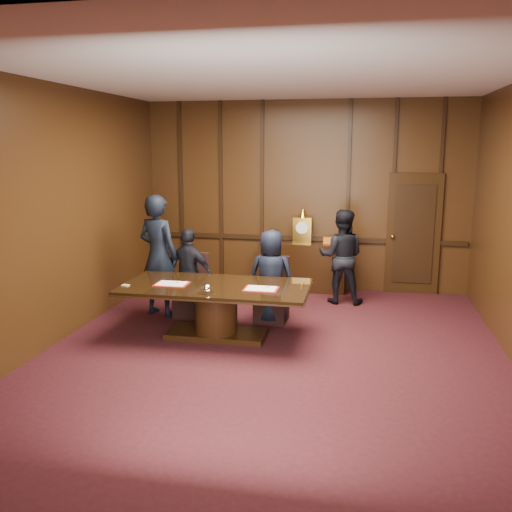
# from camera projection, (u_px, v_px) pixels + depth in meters

# --- Properties ---
(room) EXTENTS (7.00, 7.04, 3.50)m
(room) POSITION_uv_depth(u_px,v_px,m) (281.00, 222.00, 6.87)
(room) COLOR black
(room) RESTS_ON ground
(sideboard) EXTENTS (1.60, 0.45, 1.54)m
(sideboard) POSITION_uv_depth(u_px,v_px,m) (302.00, 265.00, 10.13)
(sideboard) COLOR black
(sideboard) RESTS_ON ground
(conference_table) EXTENTS (2.62, 1.32, 0.76)m
(conference_table) POSITION_uv_depth(u_px,v_px,m) (216.00, 302.00, 7.62)
(conference_table) COLOR black
(conference_table) RESTS_ON ground
(folder_left) EXTENTS (0.46, 0.33, 0.02)m
(folder_left) POSITION_uv_depth(u_px,v_px,m) (172.00, 284.00, 7.60)
(folder_left) COLOR #A5170F
(folder_left) RESTS_ON conference_table
(folder_right) EXTENTS (0.46, 0.33, 0.02)m
(folder_right) POSITION_uv_depth(u_px,v_px,m) (261.00, 289.00, 7.33)
(folder_right) COLOR #A5170F
(folder_right) RESTS_ON conference_table
(inkstand) EXTENTS (0.20, 0.14, 0.12)m
(inkstand) POSITION_uv_depth(u_px,v_px,m) (207.00, 289.00, 7.13)
(inkstand) COLOR white
(inkstand) RESTS_ON conference_table
(notepad) EXTENTS (0.11, 0.09, 0.01)m
(notepad) POSITION_uv_depth(u_px,v_px,m) (126.00, 285.00, 7.53)
(notepad) COLOR tan
(notepad) RESTS_ON conference_table
(chair_left) EXTENTS (0.49, 0.49, 0.99)m
(chair_left) POSITION_uv_depth(u_px,v_px,m) (191.00, 298.00, 8.63)
(chair_left) COLOR black
(chair_left) RESTS_ON ground
(chair_right) EXTENTS (0.50, 0.50, 0.99)m
(chair_right) POSITION_uv_depth(u_px,v_px,m) (272.00, 302.00, 8.39)
(chair_right) COLOR black
(chair_right) RESTS_ON ground
(signatory_left) EXTENTS (0.89, 0.53, 1.42)m
(signatory_left) POSITION_uv_depth(u_px,v_px,m) (189.00, 273.00, 8.48)
(signatory_left) COLOR black
(signatory_left) RESTS_ON ground
(signatory_right) EXTENTS (0.72, 0.49, 1.44)m
(signatory_right) POSITION_uv_depth(u_px,v_px,m) (271.00, 277.00, 8.23)
(signatory_right) COLOR black
(signatory_right) RESTS_ON ground
(witness_left) EXTENTS (0.82, 0.66, 1.94)m
(witness_left) POSITION_uv_depth(u_px,v_px,m) (158.00, 256.00, 8.55)
(witness_left) COLOR black
(witness_left) RESTS_ON ground
(witness_right) EXTENTS (0.81, 0.64, 1.62)m
(witness_right) POSITION_uv_depth(u_px,v_px,m) (341.00, 256.00, 9.27)
(witness_right) COLOR black
(witness_right) RESTS_ON ground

